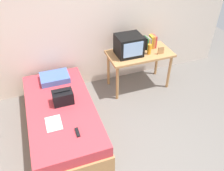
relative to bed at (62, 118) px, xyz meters
name	(u,v)px	position (x,y,z in m)	size (l,w,h in m)	color
ground_plane	(143,155)	(0.96, -0.89, -0.23)	(8.00, 8.00, 0.00)	slate
wall_back	(98,17)	(0.96, 1.11, 1.07)	(5.20, 0.10, 2.60)	beige
bed	(62,118)	(0.00, 0.00, 0.00)	(1.00, 2.00, 0.46)	#B27F4C
desk	(140,57)	(1.58, 0.64, 0.41)	(1.16, 0.60, 0.73)	#B27F4C
tv	(129,45)	(1.36, 0.66, 0.68)	(0.44, 0.39, 0.36)	black
water_bottle	(149,49)	(1.71, 0.55, 0.59)	(0.07, 0.07, 0.19)	orange
book_row	(150,42)	(1.83, 0.76, 0.61)	(0.22, 0.17, 0.24)	black
picture_frame	(161,50)	(1.91, 0.48, 0.57)	(0.11, 0.02, 0.14)	#B27F4C
pillow	(55,78)	(0.03, 0.70, 0.29)	(0.48, 0.36, 0.10)	#4766AD
handbag	(63,97)	(0.07, 0.07, 0.34)	(0.30, 0.20, 0.22)	black
magazine	(54,123)	(-0.14, -0.32, 0.24)	(0.21, 0.29, 0.01)	white
remote_dark	(77,132)	(0.12, -0.59, 0.25)	(0.04, 0.16, 0.02)	black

